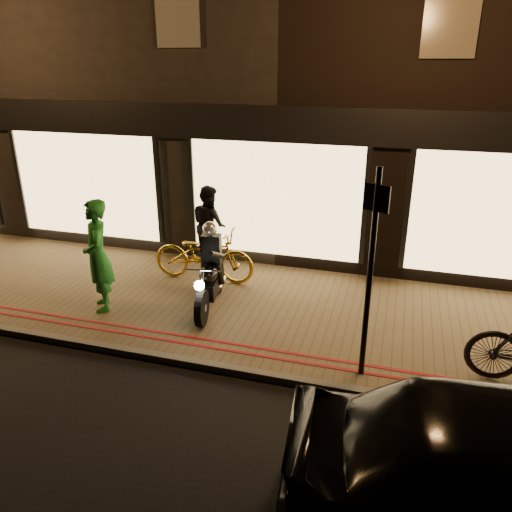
{
  "coord_description": "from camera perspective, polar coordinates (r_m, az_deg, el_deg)",
  "views": [
    {
      "loc": [
        2.49,
        -5.82,
        4.35
      ],
      "look_at": [
        0.15,
        2.03,
        1.1
      ],
      "focal_mm": 35.0,
      "sensor_mm": 36.0,
      "label": 1
    }
  ],
  "objects": [
    {
      "name": "ground",
      "position": [
        7.68,
        -5.58,
        -12.98
      ],
      "size": [
        90.0,
        90.0,
        0.0
      ],
      "primitive_type": "plane",
      "color": "black",
      "rests_on": "ground"
    },
    {
      "name": "sign_post",
      "position": [
        6.77,
        12.98,
        -1.1
      ],
      "size": [
        0.33,
        0.17,
        3.0
      ],
      "rotation": [
        0.0,
        0.0,
        -0.42
      ],
      "color": "black",
      "rests_on": "sidewalk"
    },
    {
      "name": "motorcycle",
      "position": [
        8.96,
        -5.26,
        -2.25
      ],
      "size": [
        0.66,
        1.94,
        1.59
      ],
      "rotation": [
        0.0,
        0.0,
        0.15
      ],
      "color": "black",
      "rests_on": "sidewalk"
    },
    {
      "name": "sidewalk",
      "position": [
        9.26,
        -0.98,
        -5.97
      ],
      "size": [
        50.0,
        4.0,
        0.12
      ],
      "primitive_type": "cube",
      "color": "brown",
      "rests_on": "ground"
    },
    {
      "name": "kerb_stone",
      "position": [
        7.68,
        -5.45,
        -12.41
      ],
      "size": [
        50.0,
        0.14,
        0.12
      ],
      "primitive_type": "cube",
      "color": "#59544C",
      "rests_on": "ground"
    },
    {
      "name": "red_kerb_lines",
      "position": [
        8.04,
        -4.14,
        -10.15
      ],
      "size": [
        50.0,
        0.26,
        0.01
      ],
      "color": "maroon",
      "rests_on": "sidewalk"
    },
    {
      "name": "person_dark",
      "position": [
        10.92,
        -5.36,
        3.59
      ],
      "size": [
        1.07,
        1.05,
        1.73
      ],
      "primitive_type": "imported",
      "rotation": [
        0.0,
        0.0,
        2.42
      ],
      "color": "black",
      "rests_on": "sidewalk"
    },
    {
      "name": "person_green",
      "position": [
        9.16,
        -17.63,
        0.01
      ],
      "size": [
        0.82,
        0.88,
        2.02
      ],
      "primitive_type": "imported",
      "rotation": [
        0.0,
        0.0,
        -0.94
      ],
      "color": "#1F7726",
      "rests_on": "sidewalk"
    },
    {
      "name": "bicycle_gold",
      "position": [
        10.11,
        -5.98,
        0.15
      ],
      "size": [
        2.11,
        0.8,
        1.1
      ],
      "primitive_type": "imported",
      "rotation": [
        0.0,
        0.0,
        1.6
      ],
      "color": "gold",
      "rests_on": "sidewalk"
    },
    {
      "name": "building_row",
      "position": [
        15.02,
        7.51,
        21.07
      ],
      "size": [
        48.0,
        10.11,
        8.5
      ],
      "color": "black",
      "rests_on": "ground"
    }
  ]
}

